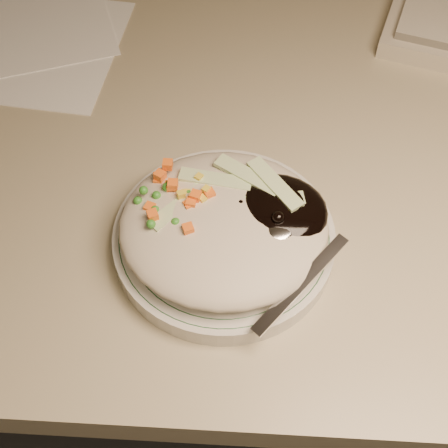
{
  "coord_description": "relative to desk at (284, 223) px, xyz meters",
  "views": [
    {
      "loc": [
        -0.06,
        0.88,
        1.25
      ],
      "look_at": [
        -0.07,
        1.21,
        0.78
      ],
      "focal_mm": 50.0,
      "sensor_mm": 36.0,
      "label": 1
    }
  ],
  "objects": [
    {
      "name": "meal",
      "position": [
        -0.07,
        -0.17,
        0.24
      ],
      "size": [
        0.21,
        0.19,
        0.05
      ],
      "color": "#AFA58D",
      "rests_on": "plate"
    },
    {
      "name": "plate_rim",
      "position": [
        -0.07,
        -0.17,
        0.22
      ],
      "size": [
        0.2,
        0.2,
        0.0
      ],
      "color": "#144723",
      "rests_on": "plate"
    },
    {
      "name": "plate",
      "position": [
        -0.07,
        -0.17,
        0.21
      ],
      "size": [
        0.21,
        0.21,
        0.02
      ],
      "primitive_type": "cylinder",
      "color": "silver",
      "rests_on": "desk"
    },
    {
      "name": "desk",
      "position": [
        0.0,
        0.0,
        0.0
      ],
      "size": [
        1.4,
        0.7,
        0.74
      ],
      "color": "tan",
      "rests_on": "ground"
    }
  ]
}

